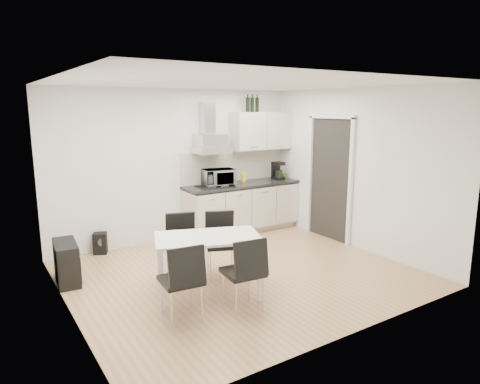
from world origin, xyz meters
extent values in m
plane|color=tan|center=(0.00, 0.00, 0.00)|extent=(4.50, 4.50, 0.00)
cube|color=white|center=(0.00, 2.00, 1.30)|extent=(4.50, 0.10, 2.60)
cube|color=white|center=(0.00, -2.00, 1.30)|extent=(4.50, 0.10, 2.60)
cube|color=white|center=(-2.25, 0.00, 1.30)|extent=(0.10, 4.00, 2.60)
cube|color=white|center=(2.25, 0.00, 1.30)|extent=(0.10, 4.00, 2.60)
plane|color=white|center=(0.00, 0.00, 2.60)|extent=(4.50, 4.50, 0.00)
cube|color=white|center=(2.21, 0.55, 1.05)|extent=(0.08, 1.04, 2.10)
cube|color=beige|center=(1.15, 1.74, 0.05)|extent=(2.16, 0.52, 0.10)
cube|color=beige|center=(1.15, 1.70, 0.48)|extent=(2.20, 0.60, 0.76)
cube|color=black|center=(1.15, 1.69, 0.90)|extent=(2.22, 0.64, 0.04)
cube|color=beige|center=(1.15, 1.99, 1.21)|extent=(2.20, 0.02, 0.58)
cube|color=beige|center=(1.65, 1.82, 1.85)|extent=(1.20, 0.35, 0.70)
cube|color=silver|center=(0.55, 1.78, 1.65)|extent=(0.60, 0.46, 0.30)
cube|color=silver|center=(0.55, 1.89, 2.10)|extent=(0.22, 0.20, 0.55)
imported|color=silver|center=(0.65, 1.68, 1.10)|extent=(0.58, 0.39, 0.37)
cube|color=yellow|center=(1.25, 1.80, 1.01)|extent=(0.08, 0.04, 0.18)
cylinder|color=brown|center=(2.08, 1.65, 0.98)|extent=(0.04, 0.04, 0.11)
cylinder|color=#4C6626|center=(2.14, 1.65, 0.98)|extent=(0.04, 0.04, 0.11)
cylinder|color=black|center=(1.35, 1.82, 2.36)|extent=(0.07, 0.07, 0.32)
cylinder|color=black|center=(1.45, 1.82, 2.36)|extent=(0.07, 0.07, 0.32)
cylinder|color=black|center=(1.56, 1.82, 2.36)|extent=(0.07, 0.07, 0.32)
cube|color=white|center=(-0.70, -0.36, 0.73)|extent=(1.43, 1.11, 0.03)
cube|color=white|center=(-1.35, -0.45, 0.36)|extent=(0.06, 0.06, 0.72)
cube|color=white|center=(-0.26, -0.85, 0.36)|extent=(0.06, 0.06, 0.72)
cube|color=white|center=(-1.13, 0.13, 0.36)|extent=(0.06, 0.06, 0.72)
cube|color=white|center=(-0.05, -0.27, 0.36)|extent=(0.06, 0.06, 0.72)
cube|color=black|center=(-2.09, 0.99, 0.27)|extent=(0.33, 0.68, 0.55)
cube|color=gold|center=(-1.95, 0.99, 0.47)|extent=(0.07, 0.59, 0.09)
cube|color=black|center=(-1.41, 1.90, 0.17)|extent=(0.26, 0.25, 0.34)
camera|label=1|loc=(-3.07, -4.76, 2.29)|focal=32.00mm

